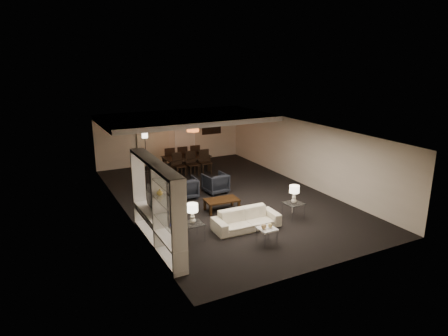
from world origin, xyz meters
name	(u,v)px	position (x,y,z in m)	size (l,w,h in m)	color
floor	(224,197)	(0.00, 0.00, 0.00)	(11.00, 11.00, 0.00)	black
ceiling	(224,129)	(0.00, 0.00, 2.50)	(7.00, 11.00, 0.02)	silver
wall_back	(171,137)	(0.00, 5.50, 1.25)	(7.00, 0.02, 2.50)	#C3B59D
wall_front	(331,219)	(0.00, -5.50, 1.25)	(7.00, 0.02, 2.50)	#C3B59D
wall_left	(125,177)	(-3.50, 0.00, 1.25)	(0.02, 11.00, 2.50)	#C3B59D
wall_right	(304,153)	(3.50, 0.00, 1.25)	(0.02, 11.00, 2.50)	#C3B59D
ceiling_soffit	(186,118)	(0.00, 3.50, 2.40)	(7.00, 4.00, 0.20)	silver
curtains	(153,140)	(-0.90, 5.42, 1.20)	(1.50, 0.12, 2.40)	beige
door	(185,139)	(0.70, 5.47, 1.05)	(0.90, 0.05, 2.10)	silver
painting	(211,127)	(2.10, 5.46, 1.55)	(0.95, 0.04, 0.65)	#142D38
media_unit	(156,205)	(-3.31, -2.60, 1.18)	(0.38, 3.40, 2.35)	white
pendant_light	(193,129)	(0.30, 3.50, 1.92)	(0.52, 0.52, 0.24)	#D8591E
sofa	(246,219)	(-0.64, -2.69, 0.29)	(1.99, 0.78, 0.58)	#EDE2C3
coffee_table	(222,205)	(-0.64, -1.09, 0.20)	(1.09, 0.64, 0.39)	black
armchair_left	(185,188)	(-1.24, 0.61, 0.37)	(0.79, 0.81, 0.74)	black
armchair_right	(216,183)	(-0.04, 0.61, 0.37)	(0.79, 0.81, 0.74)	black
side_table_left	(193,232)	(-2.34, -2.69, 0.25)	(0.55, 0.55, 0.51)	white
side_table_right	(293,211)	(1.06, -2.69, 0.25)	(0.55, 0.55, 0.51)	white
table_lamp_left	(192,214)	(-2.34, -2.69, 0.79)	(0.31, 0.31, 0.56)	beige
table_lamp_right	(294,194)	(1.06, -2.69, 0.79)	(0.31, 0.31, 0.56)	beige
marble_table	(267,236)	(-0.64, -3.79, 0.23)	(0.45, 0.45, 0.45)	white
gold_gourd_a	(264,226)	(-0.74, -3.79, 0.53)	(0.15, 0.15, 0.15)	tan
gold_gourd_b	(270,225)	(-0.54, -3.79, 0.52)	(0.13, 0.13, 0.13)	#EFD47E
television	(150,201)	(-3.28, -1.94, 1.07)	(0.15, 1.12, 0.65)	black
vase_blue	(173,224)	(-3.31, -3.88, 1.15)	(0.17, 0.17, 0.18)	#222897
vase_amber	(160,192)	(-3.31, -2.94, 1.64)	(0.16, 0.16, 0.17)	gold
floor_speaker	(174,211)	(-2.48, -1.55, 0.50)	(0.11, 0.11, 1.00)	black
dining_table	(187,164)	(0.06, 3.67, 0.35)	(1.98, 1.10, 0.70)	black
chair_nl	(179,165)	(-0.54, 3.02, 0.52)	(0.48, 0.48, 1.03)	black
chair_nm	(193,164)	(0.06, 3.02, 0.52)	(0.48, 0.48, 1.03)	black
chair_nr	(206,162)	(0.66, 3.02, 0.52)	(0.48, 0.48, 1.03)	black
chair_fl	(169,159)	(-0.54, 4.32, 0.52)	(0.48, 0.48, 1.03)	black
chair_fm	(181,157)	(0.06, 4.32, 0.52)	(0.48, 0.48, 1.03)	black
chair_fr	(194,156)	(0.66, 4.32, 0.52)	(0.48, 0.48, 1.03)	black
floor_lamp	(146,152)	(-1.53, 4.46, 0.88)	(0.25, 0.25, 1.75)	black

